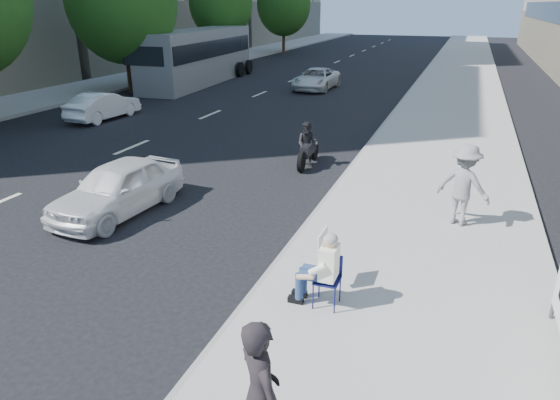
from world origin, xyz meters
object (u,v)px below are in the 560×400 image
at_px(jogger, 464,185).
at_px(white_sedan_mid, 103,106).
at_px(motorcycle, 308,146).
at_px(pedestrian_woman, 260,395).
at_px(white_sedan_near, 118,188).
at_px(bus, 199,57).
at_px(seated_protester, 322,264).
at_px(white_sedan_far, 316,79).

bearing_deg(jogger, white_sedan_mid, -3.72).
height_order(white_sedan_mid, motorcycle, motorcycle).
xyz_separation_m(pedestrian_woman, white_sedan_mid, (-13.35, 14.22, -0.44)).
bearing_deg(white_sedan_near, bus, 118.31).
distance_m(jogger, white_sedan_mid, 16.64).
distance_m(white_sedan_mid, bus, 11.34).
bearing_deg(seated_protester, white_sedan_near, 157.57).
distance_m(white_sedan_mid, motorcycle, 11.09).
bearing_deg(jogger, white_sedan_near, 33.66).
distance_m(white_sedan_far, motorcycle, 15.28).
bearing_deg(seated_protester, white_sedan_mid, 139.90).
relative_size(white_sedan_near, bus, 0.31).
bearing_deg(bus, pedestrian_woman, -63.86).
bearing_deg(bus, white_sedan_near, -70.31).
distance_m(seated_protester, white_sedan_mid, 17.14).
distance_m(pedestrian_woman, bus, 29.37).
height_order(white_sedan_far, bus, bus).
height_order(white_sedan_near, motorcycle, motorcycle).
distance_m(jogger, pedestrian_woman, 7.62).
bearing_deg(white_sedan_near, motorcycle, 63.15).
height_order(seated_protester, white_sedan_far, seated_protester).
relative_size(motorcycle, bus, 0.17).
bearing_deg(white_sedan_near, pedestrian_woman, -37.99).
bearing_deg(jogger, bus, -27.08).
relative_size(white_sedan_near, white_sedan_far, 0.86).
relative_size(pedestrian_woman, white_sedan_mid, 0.49).
height_order(jogger, white_sedan_mid, jogger).
distance_m(jogger, white_sedan_near, 8.05).
height_order(jogger, white_sedan_near, jogger).
xyz_separation_m(pedestrian_woman, white_sedan_far, (-6.85, 25.49, -0.43)).
height_order(white_sedan_near, white_sedan_mid, white_sedan_near).
xyz_separation_m(pedestrian_woman, motorcycle, (-2.82, 10.75, -0.41)).
bearing_deg(pedestrian_woman, white_sedan_mid, -4.94).
relative_size(seated_protester, white_sedan_mid, 0.36).
xyz_separation_m(jogger, white_sedan_mid, (-15.17, 6.83, -0.47)).
distance_m(seated_protester, pedestrian_woman, 3.20).
height_order(white_sedan_near, white_sedan_far, white_sedan_near).
xyz_separation_m(white_sedan_far, motorcycle, (4.04, -14.73, 0.03)).
distance_m(motorcycle, bus, 18.89).
xyz_separation_m(seated_protester, white_sedan_mid, (-13.11, 11.04, -0.27)).
xyz_separation_m(jogger, bus, (-16.48, 18.04, 0.57)).
relative_size(jogger, white_sedan_mid, 0.51).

